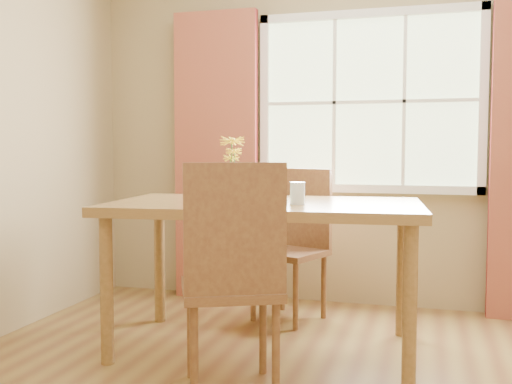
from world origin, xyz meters
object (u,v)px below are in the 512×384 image
Objects in this scene: chair_far at (296,236)px; water_glass at (297,194)px; croissant_sandwich at (243,189)px; dining_table at (265,217)px; chair_near at (233,270)px; flower_vase at (232,161)px.

chair_far reaches higher than water_glass.
croissant_sandwich reaches higher than water_glass.
chair_near is at bearing -91.72° from dining_table.
chair_far is at bearing 65.67° from chair_near.
water_glass is at bearing -31.28° from flower_vase.
water_glass is (0.17, 0.61, 0.31)m from chair_near.
dining_table is at bearing 154.57° from water_glass.
dining_table is 15.00× the size of water_glass.
flower_vase is (-0.26, 0.18, 0.32)m from dining_table.
dining_table is 4.81× the size of flower_vase.
croissant_sandwich is at bearing 78.16° from chair_near.
chair_near is 0.70m from croissant_sandwich.
croissant_sandwich reaches higher than dining_table.
flower_vase reaches higher than croissant_sandwich.
flower_vase is (-0.16, 0.29, 0.15)m from croissant_sandwich.
chair_near reaches higher than chair_far.
chair_near is 9.00× the size of water_glass.
chair_far is at bearing 82.39° from dining_table.
chair_near is at bearing -68.10° from chair_far.
croissant_sandwich is at bearing -137.17° from dining_table.
chair_near reaches higher than water_glass.
croissant_sandwich is (-0.13, -0.81, 0.37)m from chair_far.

